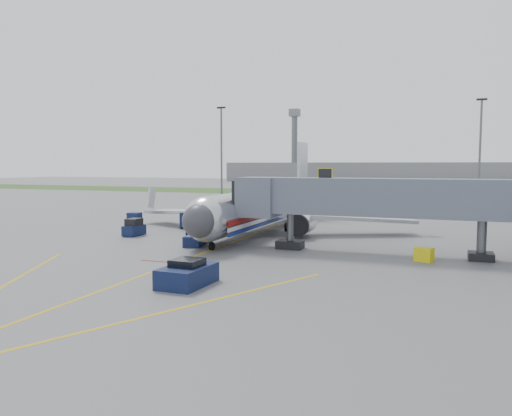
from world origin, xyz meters
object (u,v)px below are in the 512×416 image
(belt_loader, at_px, (196,239))
(baggage_tug, at_px, (134,228))
(airliner, at_px, (264,206))
(pushback_tug, at_px, (187,274))
(ramp_worker, at_px, (205,220))

(belt_loader, bearing_deg, baggage_tug, 161.25)
(airliner, distance_m, baggage_tug, 13.97)
(airliner, xyz_separation_m, belt_loader, (-2.51, -11.20, -2.10))
(pushback_tug, distance_m, belt_loader, 15.22)
(baggage_tug, distance_m, ramp_worker, 9.31)
(airliner, distance_m, belt_loader, 11.67)
(baggage_tug, bearing_deg, belt_loader, -18.75)
(belt_loader, xyz_separation_m, ramp_worker, (-4.74, 11.40, 0.29))
(baggage_tug, relative_size, ramp_worker, 1.51)
(pushback_tug, bearing_deg, belt_loader, 115.32)
(baggage_tug, xyz_separation_m, belt_loader, (8.57, -2.91, -0.23))
(ramp_worker, bearing_deg, pushback_tug, -93.82)
(belt_loader, distance_m, ramp_worker, 12.35)
(baggage_tug, xyz_separation_m, ramp_worker, (3.83, 8.49, 0.06))
(baggage_tug, bearing_deg, ramp_worker, 65.69)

